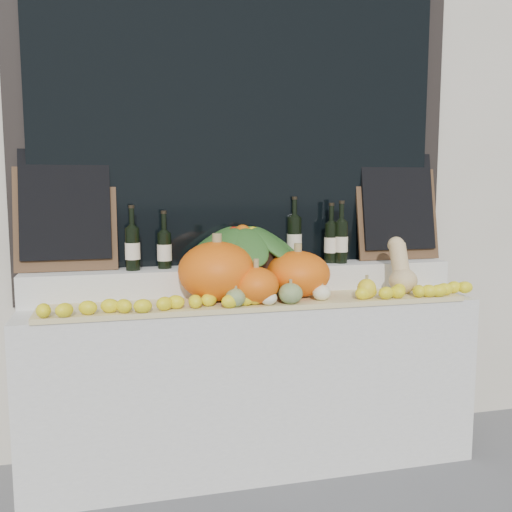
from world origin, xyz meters
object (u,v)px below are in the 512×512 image
butternut_squash (401,270)px  pumpkin_right (298,274)px  wine_bottle_tall (294,239)px  pumpkin_left (217,271)px  produce_bowl (243,246)px

butternut_squash → pumpkin_right: bearing=177.0°
wine_bottle_tall → butternut_squash: bearing=-33.7°
pumpkin_left → butternut_squash: pumpkin_left is taller
pumpkin_left → butternut_squash: 0.98m
butternut_squash → produce_bowl: (-0.81, 0.24, 0.12)m
pumpkin_left → wine_bottle_tall: wine_bottle_tall is taller
butternut_squash → produce_bowl: produce_bowl is taller
pumpkin_left → produce_bowl: (0.18, 0.21, 0.10)m
pumpkin_right → butternut_squash: size_ratio=1.14×
pumpkin_right → produce_bowl: produce_bowl is taller
produce_bowl → wine_bottle_tall: bearing=15.0°
pumpkin_right → butternut_squash: butternut_squash is taller
pumpkin_left → butternut_squash: bearing=-1.6°
pumpkin_right → produce_bowl: bearing=138.4°
pumpkin_left → wine_bottle_tall: (0.49, 0.30, 0.12)m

